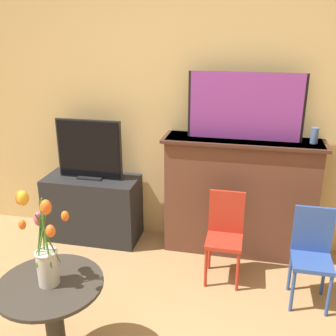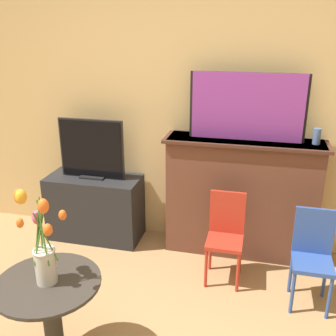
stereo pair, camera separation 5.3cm
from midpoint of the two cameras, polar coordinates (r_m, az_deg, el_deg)
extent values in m
cube|color=tan|center=(3.34, 4.14, 11.08)|extent=(8.00, 0.06, 2.70)
cube|color=brown|center=(3.36, 10.99, -4.24)|extent=(1.23, 0.31, 1.01)
cube|color=#43271C|center=(3.19, 11.56, 3.78)|extent=(1.29, 0.35, 0.02)
cube|color=black|center=(3.14, 11.90, 8.69)|extent=(0.90, 0.02, 0.52)
cube|color=purple|center=(3.13, 11.90, 8.65)|extent=(0.86, 0.02, 0.52)
cylinder|color=#4C6699|center=(3.21, 21.24, 4.30)|extent=(0.06, 0.06, 0.12)
cube|color=#232326|center=(3.67, -10.09, -5.63)|extent=(0.84, 0.38, 0.59)
cube|color=black|center=(3.55, -10.39, -1.23)|extent=(0.22, 0.12, 0.01)
cube|color=black|center=(3.48, -10.59, 2.76)|extent=(0.59, 0.02, 0.53)
cube|color=black|center=(3.47, -10.65, 2.71)|extent=(0.56, 0.02, 0.50)
cylinder|color=#B22D1E|center=(3.04, 6.05, -14.30)|extent=(0.02, 0.02, 0.32)
cylinder|color=#B22D1E|center=(3.02, 10.62, -14.73)|extent=(0.02, 0.02, 0.32)
cylinder|color=#B22D1E|center=(3.23, 6.63, -11.98)|extent=(0.02, 0.02, 0.32)
cylinder|color=#B22D1E|center=(3.22, 10.88, -12.37)|extent=(0.02, 0.02, 0.32)
cube|color=#B22D1E|center=(3.03, 8.72, -10.54)|extent=(0.27, 0.27, 0.03)
cube|color=#B22D1E|center=(3.05, 9.12, -6.37)|extent=(0.27, 0.02, 0.34)
cylinder|color=#2D4C99|center=(2.92, 18.14, -16.87)|extent=(0.02, 0.02, 0.32)
cylinder|color=#2D4C99|center=(2.96, 22.87, -17.05)|extent=(0.02, 0.02, 0.32)
cylinder|color=#2D4C99|center=(3.11, 17.86, -14.31)|extent=(0.02, 0.02, 0.32)
cylinder|color=#2D4C99|center=(3.15, 22.26, -14.51)|extent=(0.02, 0.02, 0.32)
cube|color=#2D4C99|center=(2.94, 20.71, -12.85)|extent=(0.27, 0.27, 0.03)
cube|color=#2D4C99|center=(2.95, 20.90, -8.51)|extent=(0.27, 0.02, 0.34)
cylinder|color=#332D28|center=(2.47, -15.69, -21.14)|extent=(0.10, 0.10, 0.55)
cylinder|color=#332D28|center=(2.29, -16.38, -15.74)|extent=(0.57, 0.57, 0.02)
cylinder|color=beige|center=(2.23, -16.65, -13.53)|extent=(0.11, 0.11, 0.19)
torus|color=beige|center=(2.18, -16.91, -11.42)|extent=(0.12, 0.12, 0.01)
cylinder|color=#477A2D|center=(2.14, -16.88, -10.28)|extent=(0.07, 0.06, 0.24)
ellipsoid|color=orange|center=(2.01, -16.32, -8.60)|extent=(0.05, 0.05, 0.07)
cylinder|color=#477A2D|center=(2.13, -17.73, -8.57)|extent=(0.07, 0.02, 0.37)
ellipsoid|color=orange|center=(2.08, -19.87, -3.96)|extent=(0.06, 0.06, 0.08)
cylinder|color=#477A2D|center=(2.14, -17.56, -8.61)|extent=(0.12, 0.05, 0.35)
ellipsoid|color=orange|center=(2.16, -20.11, -3.87)|extent=(0.06, 0.06, 0.08)
cylinder|color=#477A2D|center=(2.14, -16.62, -9.62)|extent=(0.11, 0.03, 0.28)
ellipsoid|color=orange|center=(2.05, -14.32, -6.63)|extent=(0.04, 0.04, 0.06)
cylinder|color=#477A2D|center=(2.11, -17.01, -9.06)|extent=(0.05, 0.04, 0.36)
ellipsoid|color=orange|center=(1.99, -16.91, -5.29)|extent=(0.05, 0.05, 0.08)
cylinder|color=#477A2D|center=(2.14, -17.57, -9.92)|extent=(0.05, 0.08, 0.27)
ellipsoid|color=orange|center=(2.05, -19.99, -7.52)|extent=(0.04, 0.04, 0.05)
cylinder|color=#477A2D|center=(2.17, -17.16, -10.02)|extent=(0.04, 0.04, 0.23)
ellipsoid|color=#E0517A|center=(2.16, -17.75, -6.84)|extent=(0.06, 0.06, 0.08)
camera|label=1|loc=(0.03, -89.42, 0.21)|focal=42.00mm
camera|label=2|loc=(0.03, 90.58, -0.21)|focal=42.00mm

